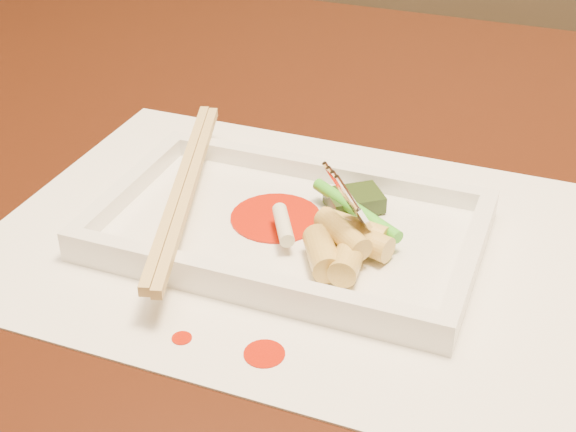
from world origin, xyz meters
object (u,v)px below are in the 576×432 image
(placemat, at_px, (288,239))
(plate_base, at_px, (288,233))
(chopstick_a, at_px, (180,185))
(table, at_px, (226,281))
(fork, at_px, (402,138))

(placemat, height_order, plate_base, plate_base)
(chopstick_a, bearing_deg, placemat, -0.00)
(plate_base, bearing_deg, table, 142.75)
(plate_base, relative_size, fork, 1.86)
(chopstick_a, bearing_deg, table, 88.33)
(placemat, xyz_separation_m, plate_base, (0.00, 0.00, 0.00))
(table, distance_m, fork, 0.24)
(placemat, distance_m, plate_base, 0.00)
(plate_base, xyz_separation_m, chopstick_a, (-0.08, 0.00, 0.02))
(table, xyz_separation_m, placemat, (0.08, -0.06, 0.10))
(chopstick_a, height_order, fork, fork)
(placemat, xyz_separation_m, fork, (0.07, 0.02, 0.08))
(table, height_order, chopstick_a, chopstick_a)
(plate_base, height_order, chopstick_a, chopstick_a)
(plate_base, bearing_deg, chopstick_a, 180.00)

